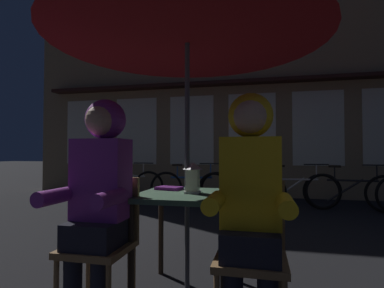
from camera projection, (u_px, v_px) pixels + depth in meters
The scene contains 14 objects.
cafe_table at pixel (187, 207), 2.26m from camera, with size 0.72×0.72×0.74m.
patio_umbrella at pixel (187, 19), 2.30m from camera, with size 2.10×2.10×2.31m.
lantern at pixel (193, 177), 2.26m from camera, with size 0.11×0.11×0.23m.
chair_left at pixel (103, 236), 2.00m from camera, with size 0.40×0.40×0.87m.
chair_right at pixel (251, 246), 1.78m from camera, with size 0.40×0.40×0.87m.
person_left_hooded at pixel (99, 183), 1.95m from camera, with size 0.45×0.56×1.40m.
person_right_hooded at pixel (250, 186), 1.74m from camera, with size 0.45×0.56×1.40m.
shopfront_building at pixel (222, 72), 7.67m from camera, with size 10.00×0.93×6.20m.
bicycle_nearest at pixel (126, 185), 6.46m from camera, with size 1.68×0.08×0.84m.
bicycle_second at pixel (191, 187), 6.09m from camera, with size 1.67×0.32×0.84m.
bicycle_third at pixel (240, 189), 5.75m from camera, with size 1.68×0.17×0.84m.
bicycle_fourth at pixel (295, 190), 5.62m from camera, with size 1.67×0.25×0.84m.
bicycle_fifth at pixel (352, 192), 5.40m from camera, with size 1.68×0.20×0.84m.
book at pixel (169, 188), 2.47m from camera, with size 0.20×0.14×0.02m, color #661E7A.
Camera 1 is at (0.54, -2.20, 1.04)m, focal length 28.34 mm.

